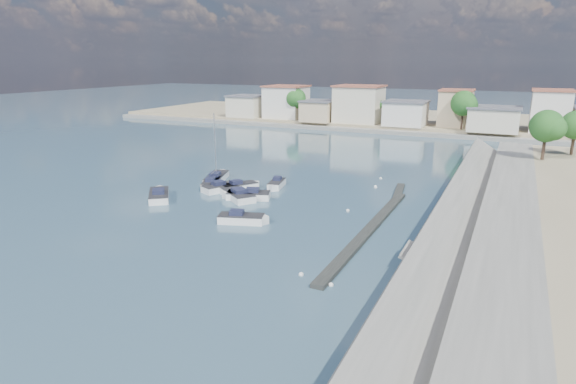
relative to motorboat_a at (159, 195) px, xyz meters
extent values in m
plane|color=#335267|center=(17.78, 29.64, -0.38)|extent=(400.00, 400.00, 0.00)
cube|color=slate|center=(36.28, 2.64, 0.52)|extent=(5.00, 90.00, 1.80)
cube|color=slate|center=(31.93, 2.64, 0.52)|extent=(4.17, 90.00, 2.86)
cube|color=slate|center=(31.78, -6.36, 0.02)|extent=(5.31, 3.50, 1.94)
cube|color=black|center=(24.78, -0.36, -0.20)|extent=(1.00, 26.00, 0.35)
cube|color=black|center=(24.28, 13.64, -0.23)|extent=(2.00, 8.05, 0.30)
cube|color=gray|center=(17.78, 81.64, 0.32)|extent=(160.00, 40.00, 1.40)
cube|color=slate|center=(17.78, 60.64, 0.02)|extent=(160.00, 2.50, 0.80)
cube|color=beige|center=(-26.22, 65.64, 3.52)|extent=(8.00, 8.00, 5.00)
cube|color=#595960|center=(-26.22, 65.64, 6.20)|extent=(8.48, 8.48, 0.35)
cube|color=silver|center=(-16.22, 67.64, 4.77)|extent=(9.00, 9.00, 7.50)
cube|color=#99513D|center=(-16.22, 67.64, 8.70)|extent=(9.54, 9.54, 0.35)
cube|color=#C8AF89|center=(-6.22, 64.64, 3.27)|extent=(7.00, 8.00, 4.50)
cube|color=#595960|center=(-6.22, 64.64, 5.70)|extent=(7.42, 8.48, 0.35)
cube|color=beige|center=(2.78, 66.64, 5.02)|extent=(10.00, 9.00, 8.00)
cube|color=#99513D|center=(2.78, 66.64, 9.20)|extent=(10.60, 9.54, 0.35)
cube|color=silver|center=(13.78, 65.64, 3.52)|extent=(8.50, 8.50, 5.00)
cube|color=#595960|center=(13.78, 65.64, 6.20)|extent=(9.01, 9.01, 0.35)
cube|color=#C8AF89|center=(23.78, 68.64, 4.77)|extent=(6.50, 7.50, 7.50)
cube|color=#99513D|center=(23.78, 68.64, 8.70)|extent=(6.89, 7.95, 0.35)
cube|color=beige|center=(31.78, 64.64, 3.27)|extent=(9.50, 9.00, 4.50)
cube|color=#595960|center=(31.78, 64.64, 5.70)|extent=(10.07, 9.54, 0.35)
cube|color=silver|center=(41.78, 67.64, 5.02)|extent=(7.00, 8.00, 8.00)
cube|color=#99513D|center=(41.78, 67.64, 9.20)|extent=(7.42, 8.48, 0.35)
cylinder|color=#38281E|center=(-12.22, 64.64, 2.71)|extent=(0.44, 0.44, 3.38)
sphere|color=#1A4918|center=(-12.22, 64.64, 6.05)|extent=(4.80, 4.80, 4.80)
sphere|color=#1A4918|center=(-11.32, 64.04, 5.82)|extent=(3.60, 3.60, 3.60)
sphere|color=#1A4918|center=(-12.97, 65.09, 6.20)|extent=(3.30, 3.30, 3.30)
cylinder|color=#38281E|center=(5.78, 67.64, 2.48)|extent=(0.44, 0.44, 2.93)
sphere|color=#1A4918|center=(5.78, 67.64, 5.38)|extent=(4.16, 4.16, 4.16)
sphere|color=#1A4918|center=(6.56, 67.12, 5.18)|extent=(3.12, 3.12, 3.12)
sphere|color=#1A4918|center=(5.13, 68.03, 5.51)|extent=(2.86, 2.86, 2.86)
cylinder|color=#38281E|center=(25.78, 63.64, 2.82)|extent=(0.44, 0.44, 3.60)
sphere|color=#1A4918|center=(25.78, 63.64, 6.38)|extent=(5.12, 5.12, 5.12)
sphere|color=#1A4918|center=(26.74, 63.00, 6.14)|extent=(3.84, 3.84, 3.84)
sphere|color=#1A4918|center=(24.98, 64.12, 6.54)|extent=(3.52, 3.52, 3.52)
cylinder|color=#38281E|center=(41.78, 66.64, 2.60)|extent=(0.44, 0.44, 3.15)
sphere|color=#1A4918|center=(41.78, 66.64, 5.71)|extent=(4.48, 4.48, 4.48)
sphere|color=#1A4918|center=(42.62, 66.08, 5.50)|extent=(3.36, 3.36, 3.36)
sphere|color=#1A4918|center=(41.08, 67.06, 5.85)|extent=(3.08, 3.08, 3.08)
cylinder|color=#38281E|center=(39.78, 33.64, 3.00)|extent=(0.44, 0.44, 3.15)
sphere|color=#1A4918|center=(39.78, 33.64, 6.11)|extent=(4.48, 4.48, 4.48)
sphere|color=#1A4918|center=(40.62, 33.08, 5.90)|extent=(3.36, 3.36, 3.36)
sphere|color=#1A4918|center=(39.08, 34.06, 6.25)|extent=(3.08, 3.08, 3.08)
cylinder|color=#38281E|center=(43.78, 39.64, 2.88)|extent=(0.44, 0.44, 2.93)
sphere|color=#1A4918|center=(43.78, 39.64, 5.78)|extent=(4.16, 4.16, 4.16)
sphere|color=#1A4918|center=(43.13, 40.03, 5.91)|extent=(2.86, 2.86, 2.86)
cube|color=white|center=(0.18, -0.23, -0.08)|extent=(4.90, 5.43, 1.00)
cube|color=white|center=(-1.23, 1.55, -0.08)|extent=(1.62, 1.62, 1.00)
cube|color=#262628|center=(0.18, -0.23, 0.42)|extent=(4.93, 5.45, 0.08)
cube|color=#1F233E|center=(0.51, -0.64, 0.66)|extent=(1.99, 2.04, 0.48)
cube|color=white|center=(4.68, 5.87, -0.08)|extent=(3.79, 5.14, 1.00)
cube|color=white|center=(5.55, 7.71, -0.08)|extent=(1.74, 1.74, 1.00)
cube|color=#262628|center=(4.68, 5.87, 0.42)|extent=(3.83, 5.15, 0.08)
cube|color=#1F233E|center=(4.47, 5.44, 0.66)|extent=(1.70, 1.81, 0.48)
cube|color=white|center=(8.05, 3.84, -0.08)|extent=(5.90, 5.16, 1.00)
cube|color=white|center=(6.06, 5.32, -0.08)|extent=(1.75, 1.75, 1.00)
cube|color=#262628|center=(8.05, 3.84, 0.42)|extent=(5.92, 5.19, 0.08)
cube|color=#1F233E|center=(8.51, 3.50, 0.66)|extent=(2.18, 2.11, 0.48)
cube|color=white|center=(9.33, 4.18, -0.08)|extent=(5.22, 3.56, 1.00)
cube|color=white|center=(7.41, 3.44, -0.08)|extent=(1.85, 1.85, 1.00)
cube|color=#262628|center=(9.33, 4.18, 0.42)|extent=(5.23, 3.60, 0.08)
cube|color=#1F233E|center=(9.78, 4.35, 0.66)|extent=(1.79, 1.66, 0.48)
cube|color=white|center=(6.39, 7.09, -0.08)|extent=(3.85, 4.59, 1.00)
cube|color=white|center=(7.43, 8.65, -0.08)|extent=(1.44, 1.44, 1.00)
cube|color=#262628|center=(6.39, 7.09, 0.42)|extent=(3.88, 4.60, 0.08)
cube|color=#1F233E|center=(6.15, 6.73, 0.66)|extent=(1.61, 1.68, 0.48)
cube|color=white|center=(2.43, 6.89, -0.08)|extent=(3.22, 4.62, 1.00)
cube|color=white|center=(1.73, 8.59, -0.08)|extent=(1.59, 1.59, 1.00)
cube|color=#262628|center=(2.43, 6.89, 0.42)|extent=(3.25, 4.64, 0.08)
cube|color=#1F233E|center=(2.59, 6.49, 0.66)|extent=(1.48, 1.60, 0.48)
cube|color=white|center=(9.89, 10.23, -0.08)|extent=(2.26, 4.11, 1.00)
cube|color=white|center=(10.24, 8.59, -0.08)|extent=(1.43, 1.43, 1.00)
cube|color=#262628|center=(9.89, 10.23, 0.42)|extent=(2.28, 4.11, 0.08)
cube|color=#1F233E|center=(9.81, 10.61, 0.66)|extent=(1.14, 1.33, 0.48)
cube|color=white|center=(12.89, -3.40, -0.08)|extent=(4.68, 2.98, 1.00)
cube|color=white|center=(14.67, -2.82, -0.08)|extent=(1.63, 1.63, 1.00)
cube|color=#262628|center=(12.89, -3.40, 0.42)|extent=(4.69, 3.01, 0.08)
cube|color=#1F233E|center=(12.47, -3.54, 0.66)|extent=(1.57, 1.42, 0.48)
cube|color=white|center=(1.34, 9.71, -0.08)|extent=(3.77, 6.25, 1.00)
cube|color=white|center=(0.51, 12.18, -0.08)|extent=(1.87, 1.87, 1.00)
cube|color=#262628|center=(1.34, 9.71, 0.42)|extent=(3.81, 6.26, 0.08)
cube|color=#1F233E|center=(1.53, 9.15, 0.66)|extent=(1.73, 2.08, 0.48)
cylinder|color=silver|center=(1.34, 9.71, 4.42)|extent=(0.12, 0.12, 8.00)
cylinder|color=silver|center=(1.73, 8.57, 1.12)|extent=(0.84, 2.30, 0.08)
sphere|color=white|center=(22.89, -11.71, -0.33)|extent=(0.37, 0.37, 0.37)
sphere|color=white|center=(21.03, 4.63, -0.33)|extent=(0.37, 0.37, 0.37)
sphere|color=white|center=(25.46, -12.36, -0.33)|extent=(0.37, 0.37, 0.37)
sphere|color=white|center=(20.98, 15.53, -0.33)|extent=(0.37, 0.37, 0.37)
sphere|color=white|center=(20.45, 20.02, -0.33)|extent=(0.37, 0.37, 0.37)
sphere|color=white|center=(21.12, 15.10, -0.33)|extent=(0.37, 0.37, 0.37)
camera|label=1|loc=(35.88, -41.39, 14.86)|focal=30.00mm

